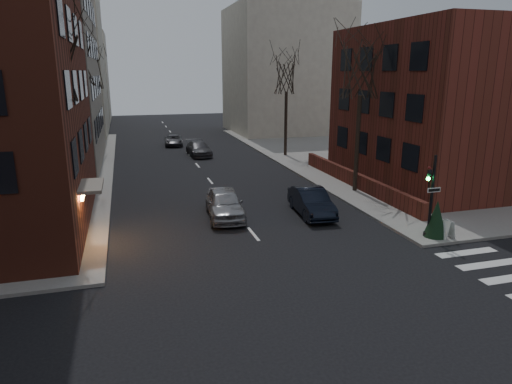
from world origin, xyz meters
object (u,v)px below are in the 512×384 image
Objects in this scene: parked_sedan at (311,202)px; car_lane_gray at (199,149)px; tree_right_b at (287,75)px; streetlamp_far at (100,108)px; car_lane_silver at (225,203)px; evergreen_shrub at (436,219)px; traffic_signal at (430,201)px; car_lane_far at (174,140)px; tree_left_c at (89,70)px; sandwich_board at (447,229)px; tree_left_b at (75,56)px; tree_right_a at (361,70)px; tree_left_a at (51,59)px; streetlamp_near at (87,131)px.

parked_sedan reaches higher than car_lane_gray.
tree_right_b is at bearing 79.59° from parked_sedan.
streetlamp_far is at bearing 118.33° from parked_sedan.
evergreen_shrub is (9.10, -6.21, 0.24)m from car_lane_silver.
traffic_signal reaches higher than car_lane_far.
tree_left_c is at bearing 121.02° from parked_sedan.
traffic_signal is 0.93m from evergreen_shrub.
car_lane_gray is 26.88m from evergreen_shrub.
evergreen_shrub reaches higher than car_lane_silver.
car_lane_gray is at bearing 101.21° from sandwich_board.
tree_left_b is 1.11× the size of tree_left_c.
parked_sedan is 7.36m from sandwich_board.
tree_right_b is at bearing 88.75° from evergreen_shrub.
evergreen_shrub is at bearing -93.16° from tree_right_a.
streetlamp_far is 3.47× the size of evergreen_shrub.
tree_left_b is at bearing -141.17° from car_lane_gray.
car_lane_gray is 7.24m from car_lane_far.
tree_right_b is at bearing 65.75° from car_lane_silver.
parked_sedan is at bearing 128.60° from evergreen_shrub.
tree_left_c is at bearing 90.00° from tree_left_b.
tree_left_b is 14.03m from tree_left_c.
tree_left_c is at bearing 148.13° from car_lane_gray.
tree_right_a reaches higher than parked_sedan.
tree_left_a is 11.51× the size of sandwich_board.
car_lane_silver is at bearing 145.69° from evergreen_shrub.
tree_left_c is (0.00, 14.00, -0.88)m from tree_left_b.
traffic_signal is at bearing 161.74° from evergreen_shrub.
tree_left_c is at bearing 118.78° from evergreen_shrub.
tree_right_b reaches higher than sandwich_board.
car_lane_gray is at bearing 41.99° from tree_left_b.
tree_right_a is 17.87m from streetlamp_near.
streetlamp_near is (0.60, -4.00, -4.68)m from tree_left_b.
tree_left_c is 1.55× the size of streetlamp_far.
tree_left_c is at bearing 155.56° from tree_right_b.
evergreen_shrub reaches higher than parked_sedan.
tree_right_a is at bearing 43.13° from parked_sedan.
tree_left_a is (-16.74, 5.01, 6.56)m from traffic_signal.
car_lane_silver is 11.02m from evergreen_shrub.
evergreen_shrub is at bearing -46.84° from parked_sedan.
tree_left_a is at bearing 157.14° from sandwich_board.
tree_left_c is 2.37× the size of car_lane_far.
car_lane_far is 34.11m from evergreen_shrub.
car_lane_gray is at bearing 105.37° from traffic_signal.
tree_left_c reaches higher than streetlamp_near.
parked_sedan reaches higher than car_lane_far.
car_lane_silver reaches higher than parked_sedan.
evergreen_shrub is at bearing -38.50° from streetlamp_near.
car_lane_gray is (9.07, -7.30, -3.55)m from streetlamp_far.
car_lane_silver is at bearing -72.20° from tree_left_c.
tree_right_b reaches higher than traffic_signal.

